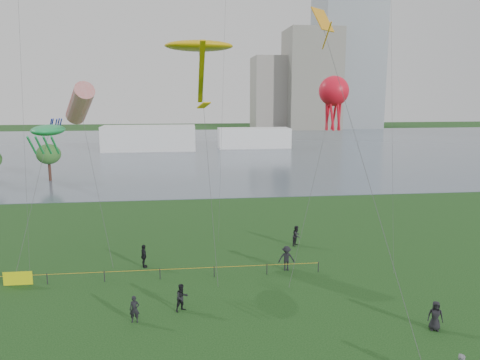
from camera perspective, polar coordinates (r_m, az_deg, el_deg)
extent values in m
cube|color=#505F6E|center=(120.30, -5.07, 3.97)|extent=(400.00, 120.00, 0.08)
cube|color=slate|center=(188.21, 8.67, 12.00)|extent=(20.00, 20.00, 38.00)
cube|color=gray|center=(190.83, 4.02, 10.56)|extent=(16.00, 18.00, 28.00)
cube|color=white|center=(115.29, -11.01, 5.03)|extent=(22.00, 8.00, 6.00)
cube|color=white|center=(119.30, 1.70, 5.15)|extent=(18.00, 7.00, 5.00)
cylinder|color=#372019|center=(79.30, -22.16, 0.83)|extent=(0.44, 0.44, 2.62)
ellipsoid|color=#356B2A|center=(78.90, -22.31, 2.94)|extent=(3.72, 3.72, 3.14)
cylinder|color=black|center=(36.95, -22.45, -11.07)|extent=(0.07, 0.07, 0.85)
cylinder|color=black|center=(36.07, -16.21, -11.20)|extent=(0.07, 0.07, 0.85)
cylinder|color=black|center=(35.62, -9.73, -11.20)|extent=(0.07, 0.07, 0.85)
cylinder|color=black|center=(35.62, -3.17, -11.06)|extent=(0.07, 0.07, 0.85)
cylinder|color=black|center=(36.07, 3.30, -10.79)|extent=(0.07, 0.07, 0.85)
cylinder|color=black|center=(36.94, 9.53, -10.39)|extent=(0.07, 0.07, 0.85)
cylinder|color=gold|center=(35.51, -9.74, -10.72)|extent=(24.00, 0.03, 0.03)
cube|color=#D9DD0B|center=(37.50, -25.46, -10.78)|extent=(2.00, 0.04, 1.00)
imported|color=black|center=(30.48, -7.10, -14.04)|extent=(1.08, 1.01, 1.77)
imported|color=black|center=(36.81, 5.69, -9.47)|extent=(1.33, 0.86, 1.94)
imported|color=black|center=(37.98, -11.64, -9.07)|extent=(0.68, 1.16, 1.86)
imported|color=black|center=(30.27, 22.71, -15.02)|extent=(0.99, 0.82, 1.75)
imported|color=black|center=(29.61, -12.74, -15.12)|extent=(0.60, 0.40, 1.64)
imported|color=black|center=(42.66, 6.91, -6.76)|extent=(1.10, 1.13, 1.83)
cylinder|color=#3F3F42|center=(35.31, -3.93, 2.53)|extent=(0.87, 7.59, 17.27)
ellipsoid|color=gold|center=(38.93, -5.03, 15.98)|extent=(5.49, 3.43, 0.86)
cube|color=gold|center=(34.58, -4.74, 12.70)|extent=(0.36, 6.98, 4.09)
cube|color=gold|center=(30.76, -4.42, 9.08)|extent=(0.95, 0.95, 0.42)
cylinder|color=#3F3F42|center=(40.06, -17.16, -0.29)|extent=(3.05, 5.89, 12.69)
cylinder|color=red|center=(42.60, -18.94, 8.81)|extent=(3.54, 5.01, 3.71)
cylinder|color=#1929B3|center=(41.81, -21.03, 6.46)|extent=(0.60, 1.13, 0.88)
cylinder|color=#1929B3|center=(42.24, -21.27, 6.48)|extent=(0.60, 1.13, 0.88)
cylinder|color=#1929B3|center=(42.22, -21.91, 6.43)|extent=(0.60, 1.13, 0.88)
cylinder|color=#1929B3|center=(41.76, -22.08, 6.39)|extent=(0.60, 1.13, 0.88)
cylinder|color=#1929B3|center=(41.51, -21.53, 6.40)|extent=(0.60, 1.13, 0.88)
cylinder|color=#3F3F42|center=(37.98, -24.10, -2.80)|extent=(2.08, 4.25, 10.76)
ellipsoid|color=green|center=(38.93, -22.34, 5.65)|extent=(2.36, 4.25, 0.83)
cylinder|color=green|center=(37.71, -24.04, 3.87)|extent=(0.16, 1.79, 1.54)
cylinder|color=green|center=(37.55, -23.24, 3.91)|extent=(0.16, 1.79, 1.54)
cylinder|color=green|center=(37.40, -22.43, 3.94)|extent=(0.16, 1.79, 1.54)
cylinder|color=green|center=(37.26, -21.61, 3.97)|extent=(0.16, 1.79, 1.54)
cylinder|color=#3F3F42|center=(34.12, 8.75, -0.88)|extent=(3.96, 3.59, 13.71)
sphere|color=red|center=(35.74, 11.37, 10.60)|extent=(2.22, 2.22, 2.22)
cylinder|color=red|center=(35.92, 12.05, 8.02)|extent=(0.18, 0.54, 2.60)
cylinder|color=red|center=(36.26, 11.45, 8.06)|extent=(0.49, 0.36, 2.61)
cylinder|color=red|center=(36.10, 10.69, 8.08)|extent=(0.49, 0.36, 2.61)
cylinder|color=red|center=(35.62, 10.51, 8.05)|extent=(0.18, 0.54, 2.60)
cylinder|color=red|center=(35.28, 11.11, 8.01)|extent=(0.49, 0.36, 2.61)
cylinder|color=red|center=(35.43, 11.89, 7.99)|extent=(0.49, 0.36, 2.61)
cylinder|color=#3F3F42|center=(23.89, 15.79, -1.14)|extent=(2.16, 11.51, 17.69)
cube|color=orange|center=(28.80, 10.05, 18.69)|extent=(1.62, 1.62, 1.32)
cylinder|color=orange|center=(27.82, 10.54, 16.89)|extent=(0.08, 1.58, 1.35)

